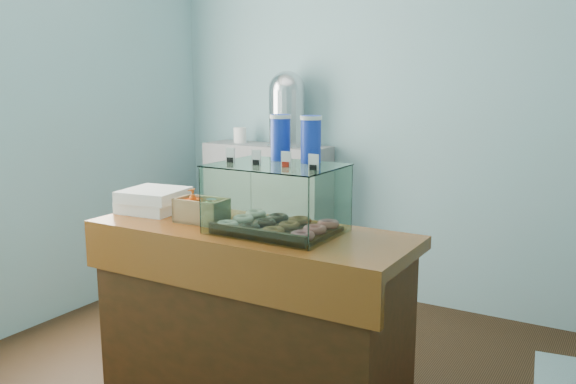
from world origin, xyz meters
The scene contains 8 objects.
ground centered at (0.00, 0.00, 0.00)m, with size 3.50×3.50×0.00m, color black.
room_shell centered at (0.03, 0.01, 1.71)m, with size 3.54×3.04×2.82m.
counter centered at (0.00, -0.25, 0.46)m, with size 1.60×0.60×0.90m.
back_shelf centered at (-0.90, 1.32, 0.55)m, with size 1.00×0.32×1.10m, color gray.
display_case centered at (0.16, -0.21, 1.08)m, with size 0.58×0.43×0.54m.
condiment_crate centered at (-0.28, -0.27, 0.96)m, with size 0.26×0.17×0.16m.
pastry_boxes centered at (-0.64, -0.21, 0.96)m, with size 0.35×0.35×0.12m.
coffee_urn centered at (-0.72, 1.32, 1.39)m, with size 0.30×0.30×0.55m.
Camera 1 is at (1.60, -2.60, 1.62)m, focal length 38.00 mm.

